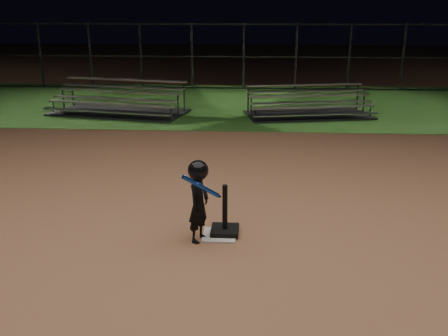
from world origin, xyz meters
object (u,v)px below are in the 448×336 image
(child_batter, at_px, (199,199))
(bleacher_right, at_px, (308,110))
(home_plate, at_px, (219,235))
(bleacher_left, at_px, (119,107))
(batting_tee, at_px, (225,224))

(child_batter, height_order, bleacher_right, child_batter)
(bleacher_right, bearing_deg, home_plate, -115.43)
(bleacher_left, bearing_deg, home_plate, -54.34)
(child_batter, relative_size, bleacher_left, 0.27)
(home_plate, bearing_deg, bleacher_left, 114.06)
(home_plate, height_order, bleacher_right, bleacher_right)
(child_batter, xyz_separation_m, bleacher_right, (2.27, 8.19, -0.42))
(home_plate, distance_m, batting_tee, 0.17)
(child_batter, xyz_separation_m, bleacher_left, (-3.33, 8.19, -0.40))
(home_plate, xyz_separation_m, bleacher_left, (-3.59, 8.05, 0.19))
(child_batter, distance_m, bleacher_left, 8.85)
(child_batter, distance_m, bleacher_right, 8.51)
(batting_tee, relative_size, child_batter, 0.62)
(bleacher_left, bearing_deg, batting_tee, -53.72)
(home_plate, distance_m, bleacher_left, 8.81)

